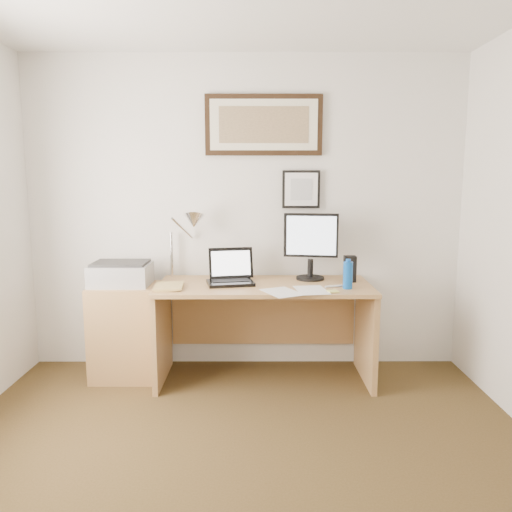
{
  "coord_description": "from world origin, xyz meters",
  "views": [
    {
      "loc": [
        0.08,
        -2.04,
        1.54
      ],
      "look_at": [
        0.09,
        1.43,
        1.0
      ],
      "focal_mm": 35.0,
      "sensor_mm": 36.0,
      "label": 1
    }
  ],
  "objects_px": {
    "lcd_monitor": "(311,243)",
    "printer": "(121,274)",
    "desk": "(264,311)",
    "side_cabinet": "(126,332)",
    "laptop": "(231,276)",
    "water_bottle": "(348,275)",
    "book": "(154,287)"
  },
  "relations": [
    {
      "from": "side_cabinet",
      "to": "printer",
      "type": "distance_m",
      "value": 0.45
    },
    {
      "from": "side_cabinet",
      "to": "laptop",
      "type": "xyz_separation_m",
      "value": [
        0.82,
        -0.01,
        0.44
      ]
    },
    {
      "from": "book",
      "to": "lcd_monitor",
      "type": "height_order",
      "value": "lcd_monitor"
    },
    {
      "from": "side_cabinet",
      "to": "desk",
      "type": "height_order",
      "value": "desk"
    },
    {
      "from": "printer",
      "to": "laptop",
      "type": "bearing_deg",
      "value": -1.88
    },
    {
      "from": "side_cabinet",
      "to": "water_bottle",
      "type": "bearing_deg",
      "value": -6.92
    },
    {
      "from": "water_bottle",
      "to": "printer",
      "type": "height_order",
      "value": "water_bottle"
    },
    {
      "from": "desk",
      "to": "laptop",
      "type": "distance_m",
      "value": 0.39
    },
    {
      "from": "water_bottle",
      "to": "printer",
      "type": "xyz_separation_m",
      "value": [
        -1.69,
        0.22,
        -0.03
      ]
    },
    {
      "from": "desk",
      "to": "water_bottle",
      "type": "bearing_deg",
      "value": -21.64
    },
    {
      "from": "laptop",
      "to": "printer",
      "type": "height_order",
      "value": "laptop"
    },
    {
      "from": "desk",
      "to": "lcd_monitor",
      "type": "bearing_deg",
      "value": 13.16
    },
    {
      "from": "water_bottle",
      "to": "book",
      "type": "distance_m",
      "value": 1.4
    },
    {
      "from": "desk",
      "to": "lcd_monitor",
      "type": "height_order",
      "value": "lcd_monitor"
    },
    {
      "from": "lcd_monitor",
      "to": "printer",
      "type": "height_order",
      "value": "lcd_monitor"
    },
    {
      "from": "laptop",
      "to": "water_bottle",
      "type": "bearing_deg",
      "value": -12.75
    },
    {
      "from": "laptop",
      "to": "desk",
      "type": "bearing_deg",
      "value": 9.96
    },
    {
      "from": "desk",
      "to": "printer",
      "type": "relative_size",
      "value": 3.64
    },
    {
      "from": "desk",
      "to": "laptop",
      "type": "bearing_deg",
      "value": -170.04
    },
    {
      "from": "book",
      "to": "lcd_monitor",
      "type": "distance_m",
      "value": 1.24
    },
    {
      "from": "desk",
      "to": "lcd_monitor",
      "type": "distance_m",
      "value": 0.65
    },
    {
      "from": "book",
      "to": "desk",
      "type": "relative_size",
      "value": 0.18
    },
    {
      "from": "side_cabinet",
      "to": "lcd_monitor",
      "type": "distance_m",
      "value": 1.59
    },
    {
      "from": "lcd_monitor",
      "to": "water_bottle",
      "type": "bearing_deg",
      "value": -54.13
    },
    {
      "from": "water_bottle",
      "to": "lcd_monitor",
      "type": "distance_m",
      "value": 0.44
    },
    {
      "from": "water_bottle",
      "to": "book",
      "type": "xyz_separation_m",
      "value": [
        -1.4,
        0.02,
        -0.09
      ]
    },
    {
      "from": "printer",
      "to": "water_bottle",
      "type": "bearing_deg",
      "value": -7.43
    },
    {
      "from": "water_bottle",
      "to": "desk",
      "type": "distance_m",
      "value": 0.73
    },
    {
      "from": "lcd_monitor",
      "to": "printer",
      "type": "distance_m",
      "value": 1.48
    },
    {
      "from": "side_cabinet",
      "to": "book",
      "type": "height_order",
      "value": "book"
    },
    {
      "from": "laptop",
      "to": "lcd_monitor",
      "type": "relative_size",
      "value": 0.73
    },
    {
      "from": "book",
      "to": "lcd_monitor",
      "type": "relative_size",
      "value": 0.54
    }
  ]
}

